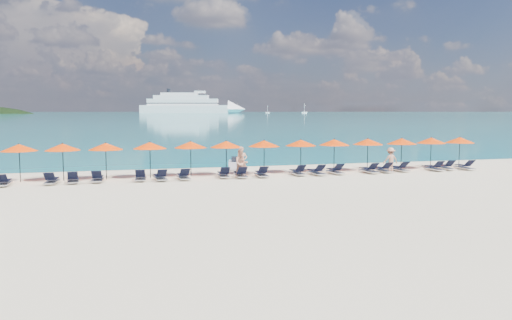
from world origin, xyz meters
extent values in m
plane|color=beige|center=(0.00, 0.00, 0.00)|extent=(1400.00, 1400.00, 0.00)
cube|color=#1FA9B2|center=(0.00, 660.00, 0.01)|extent=(1600.00, 1300.00, 0.01)
cube|color=white|center=(62.62, 594.50, 4.90)|extent=(109.02, 47.92, 9.79)
cone|color=white|center=(124.86, 577.06, 4.90)|extent=(26.56, 26.56, 21.55)
cube|color=white|center=(60.74, 595.03, 13.71)|extent=(87.48, 39.28, 7.83)
cube|color=white|center=(58.85, 595.56, 19.59)|extent=(68.28, 32.16, 4.90)
cube|color=white|center=(56.96, 596.08, 23.50)|extent=(46.74, 23.52, 3.43)
cube|color=black|center=(60.74, 595.03, 12.24)|extent=(88.57, 39.76, 0.88)
cube|color=black|center=(60.74, 595.03, 15.67)|extent=(86.39, 38.80, 0.88)
cylinder|color=black|center=(43.95, 599.73, 27.42)|extent=(4.31, 4.31, 5.39)
cube|color=white|center=(204.12, 552.83, 0.89)|extent=(6.68, 2.23, 1.78)
cylinder|color=white|center=(204.12, 552.83, 6.68)|extent=(0.40, 0.40, 11.14)
cube|color=white|center=(164.13, 576.81, 0.70)|extent=(5.26, 1.75, 1.40)
cylinder|color=white|center=(164.13, 576.81, 5.26)|extent=(0.32, 0.32, 8.77)
cube|color=silver|center=(-0.08, 8.65, 0.29)|extent=(1.36, 2.48, 0.54)
cube|color=black|center=(-0.12, 8.46, 0.69)|extent=(0.69, 1.06, 0.34)
cylinder|color=black|center=(0.04, 9.22, 0.83)|extent=(0.54, 0.17, 0.06)
imported|color=tan|center=(-0.56, 4.38, 0.96)|extent=(0.71, 0.48, 1.92)
imported|color=tan|center=(-0.65, 4.19, 0.88)|extent=(0.87, 0.52, 1.76)
imported|color=tan|center=(9.93, 4.61, 0.82)|extent=(1.07, 0.50, 1.65)
cylinder|color=black|center=(-13.59, 5.56, 1.10)|extent=(0.05, 0.05, 2.20)
cone|color=#FF3F04|center=(-13.59, 5.56, 2.02)|extent=(2.10, 2.10, 0.42)
sphere|color=black|center=(-13.59, 5.56, 2.24)|extent=(0.08, 0.08, 0.08)
cylinder|color=black|center=(-11.20, 5.44, 1.10)|extent=(0.05, 0.05, 2.20)
cone|color=#FF3F04|center=(-11.20, 5.44, 2.02)|extent=(2.10, 2.10, 0.42)
sphere|color=black|center=(-11.20, 5.44, 2.24)|extent=(0.08, 0.08, 0.08)
cylinder|color=black|center=(-8.75, 5.35, 1.10)|extent=(0.05, 0.05, 2.20)
cone|color=#FF3F04|center=(-8.75, 5.35, 2.02)|extent=(2.10, 2.10, 0.42)
sphere|color=black|center=(-8.75, 5.35, 2.24)|extent=(0.08, 0.08, 0.08)
cylinder|color=black|center=(-6.13, 5.52, 1.10)|extent=(0.05, 0.05, 2.20)
cone|color=#FF3F04|center=(-6.13, 5.52, 2.02)|extent=(2.10, 2.10, 0.42)
sphere|color=black|center=(-6.13, 5.52, 2.24)|extent=(0.08, 0.08, 0.08)
cylinder|color=black|center=(-3.61, 5.55, 1.10)|extent=(0.05, 0.05, 2.20)
cone|color=#FF3F04|center=(-3.61, 5.55, 2.02)|extent=(2.10, 2.10, 0.42)
sphere|color=black|center=(-3.61, 5.55, 2.24)|extent=(0.08, 0.08, 0.08)
cylinder|color=black|center=(-1.35, 5.35, 1.10)|extent=(0.05, 0.05, 2.20)
cone|color=#FF3F04|center=(-1.35, 5.35, 2.02)|extent=(2.10, 2.10, 0.42)
sphere|color=black|center=(-1.35, 5.35, 2.24)|extent=(0.08, 0.08, 0.08)
cylinder|color=black|center=(1.19, 5.47, 1.10)|extent=(0.05, 0.05, 2.20)
cone|color=#FF3F04|center=(1.19, 5.47, 2.02)|extent=(2.10, 2.10, 0.42)
sphere|color=black|center=(1.19, 5.47, 2.24)|extent=(0.08, 0.08, 0.08)
cylinder|color=black|center=(3.75, 5.50, 1.10)|extent=(0.05, 0.05, 2.20)
cone|color=#FF3F04|center=(3.75, 5.50, 2.02)|extent=(2.10, 2.10, 0.42)
sphere|color=black|center=(3.75, 5.50, 2.24)|extent=(0.08, 0.08, 0.08)
cylinder|color=black|center=(6.12, 5.43, 1.10)|extent=(0.05, 0.05, 2.20)
cone|color=#FF3F04|center=(6.12, 5.43, 2.02)|extent=(2.10, 2.10, 0.42)
sphere|color=black|center=(6.12, 5.43, 2.24)|extent=(0.08, 0.08, 0.08)
cylinder|color=black|center=(8.63, 5.46, 1.10)|extent=(0.05, 0.05, 2.20)
cone|color=#FF3F04|center=(8.63, 5.46, 2.02)|extent=(2.10, 2.10, 0.42)
sphere|color=black|center=(8.63, 5.46, 2.24)|extent=(0.08, 0.08, 0.08)
cylinder|color=black|center=(11.18, 5.34, 1.10)|extent=(0.05, 0.05, 2.20)
cone|color=#FF3F04|center=(11.18, 5.34, 2.02)|extent=(2.10, 2.10, 0.42)
sphere|color=black|center=(11.18, 5.34, 2.24)|extent=(0.08, 0.08, 0.08)
cylinder|color=black|center=(13.69, 5.56, 1.10)|extent=(0.05, 0.05, 2.20)
cone|color=#FF3F04|center=(13.69, 5.56, 2.02)|extent=(2.10, 2.10, 0.42)
sphere|color=black|center=(13.69, 5.56, 2.24)|extent=(0.08, 0.08, 0.08)
cylinder|color=black|center=(16.01, 5.48, 1.10)|extent=(0.05, 0.05, 2.20)
cone|color=#FF3F04|center=(16.01, 5.48, 2.02)|extent=(2.10, 2.10, 0.42)
sphere|color=black|center=(16.01, 5.48, 2.24)|extent=(0.08, 0.08, 0.08)
cube|color=silver|center=(-14.15, 4.04, 0.14)|extent=(0.67, 1.72, 0.06)
cube|color=black|center=(-14.16, 4.29, 0.30)|extent=(0.58, 1.12, 0.04)
cube|color=black|center=(-14.14, 3.49, 0.55)|extent=(0.56, 0.55, 0.43)
cube|color=silver|center=(-11.70, 4.15, 0.14)|extent=(0.72, 1.73, 0.06)
cube|color=black|center=(-11.68, 4.40, 0.30)|extent=(0.61, 1.13, 0.04)
cube|color=black|center=(-11.73, 3.60, 0.55)|extent=(0.58, 0.57, 0.43)
cube|color=silver|center=(-10.56, 4.22, 0.14)|extent=(0.76, 1.75, 0.06)
cube|color=black|center=(-10.58, 4.47, 0.30)|extent=(0.64, 1.14, 0.04)
cube|color=black|center=(-10.51, 3.67, 0.55)|extent=(0.59, 0.58, 0.43)
cube|color=silver|center=(-9.21, 4.33, 0.14)|extent=(0.69, 1.72, 0.06)
cube|color=black|center=(-9.20, 4.58, 0.30)|extent=(0.59, 1.12, 0.04)
cube|color=black|center=(-9.23, 3.78, 0.55)|extent=(0.57, 0.56, 0.43)
cube|color=silver|center=(-6.76, 4.21, 0.14)|extent=(0.73, 1.74, 0.06)
cube|color=black|center=(-6.75, 4.46, 0.30)|extent=(0.62, 1.13, 0.04)
cube|color=black|center=(-6.80, 3.66, 0.55)|extent=(0.58, 0.57, 0.43)
cube|color=silver|center=(-5.62, 4.06, 0.14)|extent=(0.79, 1.76, 0.06)
cube|color=black|center=(-5.65, 4.31, 0.30)|extent=(0.66, 1.15, 0.04)
cube|color=black|center=(-5.56, 3.52, 0.55)|extent=(0.60, 0.59, 0.43)
cube|color=silver|center=(-4.25, 4.10, 0.14)|extent=(0.72, 1.73, 0.06)
cube|color=black|center=(-4.26, 4.35, 0.30)|extent=(0.61, 1.13, 0.04)
cube|color=black|center=(-4.22, 3.55, 0.55)|extent=(0.58, 0.57, 0.43)
cube|color=silver|center=(-1.74, 4.31, 0.14)|extent=(0.68, 1.72, 0.06)
cube|color=black|center=(-1.73, 4.56, 0.30)|extent=(0.59, 1.12, 0.04)
cube|color=black|center=(-1.76, 3.76, 0.55)|extent=(0.57, 0.56, 0.43)
cube|color=silver|center=(-0.71, 4.08, 0.14)|extent=(0.65, 1.71, 0.06)
cube|color=black|center=(-0.71, 4.33, 0.30)|extent=(0.57, 1.11, 0.04)
cube|color=black|center=(-0.72, 3.53, 0.55)|extent=(0.56, 0.55, 0.43)
cube|color=silver|center=(0.63, 4.06, 0.14)|extent=(0.71, 1.73, 0.06)
cube|color=black|center=(0.65, 4.31, 0.30)|extent=(0.61, 1.13, 0.04)
cube|color=black|center=(0.61, 3.51, 0.55)|extent=(0.58, 0.56, 0.43)
cube|color=silver|center=(3.09, 4.25, 0.14)|extent=(0.68, 1.72, 0.06)
cube|color=black|center=(3.08, 4.50, 0.30)|extent=(0.59, 1.12, 0.04)
cube|color=black|center=(3.11, 3.70, 0.55)|extent=(0.57, 0.56, 0.43)
cube|color=silver|center=(4.32, 4.09, 0.14)|extent=(0.76, 1.74, 0.06)
cube|color=black|center=(4.30, 4.34, 0.30)|extent=(0.64, 1.14, 0.04)
cube|color=black|center=(4.37, 3.54, 0.55)|extent=(0.59, 0.58, 0.43)
cube|color=silver|center=(5.71, 4.26, 0.14)|extent=(0.68, 1.72, 0.06)
cube|color=black|center=(5.70, 4.51, 0.30)|extent=(0.59, 1.12, 0.04)
cube|color=black|center=(5.72, 3.71, 0.55)|extent=(0.57, 0.55, 0.43)
cube|color=silver|center=(8.07, 4.13, 0.14)|extent=(0.75, 1.74, 0.06)
cube|color=black|center=(8.05, 4.37, 0.30)|extent=(0.63, 1.14, 0.04)
cube|color=black|center=(8.11, 3.58, 0.55)|extent=(0.59, 0.58, 0.43)
cube|color=silver|center=(9.16, 4.25, 0.14)|extent=(0.75, 1.74, 0.06)
cube|color=black|center=(9.14, 4.50, 0.30)|extent=(0.64, 1.14, 0.04)
cube|color=black|center=(9.20, 3.70, 0.55)|extent=(0.59, 0.58, 0.43)
cube|color=silver|center=(10.49, 4.41, 0.14)|extent=(0.78, 1.75, 0.06)
cube|color=black|center=(10.47, 4.66, 0.30)|extent=(0.65, 1.15, 0.04)
cube|color=black|center=(10.55, 3.86, 0.55)|extent=(0.60, 0.59, 0.43)
cube|color=silver|center=(13.06, 4.16, 0.14)|extent=(0.64, 1.71, 0.06)
cube|color=black|center=(13.06, 4.41, 0.30)|extent=(0.56, 1.11, 0.04)
cube|color=black|center=(13.05, 3.61, 0.55)|extent=(0.56, 0.54, 0.43)
cube|color=silver|center=(14.17, 4.44, 0.14)|extent=(0.76, 1.75, 0.06)
cube|color=black|center=(14.19, 4.69, 0.30)|extent=(0.64, 1.14, 0.04)
cube|color=black|center=(14.12, 3.89, 0.55)|extent=(0.59, 0.58, 0.43)
cube|color=silver|center=(15.51, 4.18, 0.14)|extent=(0.66, 1.71, 0.06)
cube|color=black|center=(15.51, 4.43, 0.30)|extent=(0.58, 1.11, 0.04)
cube|color=black|center=(15.49, 3.63, 0.55)|extent=(0.56, 0.55, 0.43)
camera|label=1|loc=(-7.51, -25.89, 4.21)|focal=35.00mm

